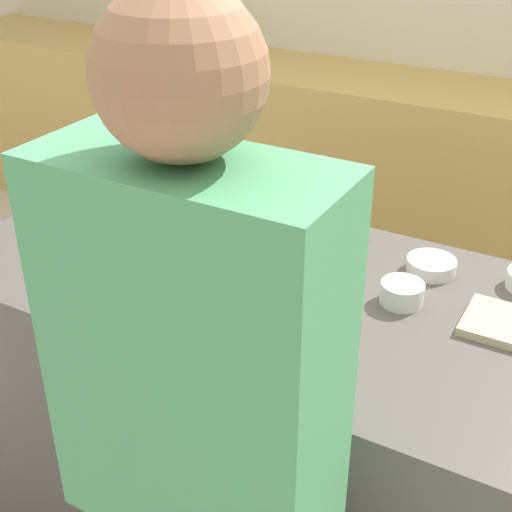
# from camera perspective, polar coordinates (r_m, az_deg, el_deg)

# --- Properties ---
(back_cabinet_block) EXTENTS (6.00, 0.60, 0.93)m
(back_cabinet_block) POSITION_cam_1_polar(r_m,az_deg,el_deg) (3.42, 15.13, 5.14)
(back_cabinet_block) COLOR tan
(back_cabinet_block) RESTS_ON ground_plane
(kitchen_island) EXTENTS (1.65, 0.79, 0.90)m
(kitchen_island) POSITION_cam_1_polar(r_m,az_deg,el_deg) (2.02, 0.91, -12.90)
(kitchen_island) COLOR #514C47
(kitchen_island) RESTS_ON ground_plane
(baking_tray) EXTENTS (0.40, 0.30, 0.01)m
(baking_tray) POSITION_cam_1_polar(r_m,az_deg,el_deg) (1.75, -1.85, -2.03)
(baking_tray) COLOR #9E9EA8
(baking_tray) RESTS_ON kitchen_island
(gingerbread_house) EXTENTS (0.18, 0.20, 0.25)m
(gingerbread_house) POSITION_cam_1_polar(r_m,az_deg,el_deg) (1.70, -1.89, 0.76)
(gingerbread_house) COLOR brown
(gingerbread_house) RESTS_ON baking_tray
(decorative_tree) EXTENTS (0.15, 0.15, 0.32)m
(decorative_tree) POSITION_cam_1_polar(r_m,az_deg,el_deg) (1.99, -6.82, 6.98)
(decorative_tree) COLOR #DBD675
(decorative_tree) RESTS_ON kitchen_island
(candy_bowl_beside_tree) EXTENTS (0.11, 0.11, 0.05)m
(candy_bowl_beside_tree) POSITION_cam_1_polar(r_m,az_deg,el_deg) (2.32, -11.36, 6.31)
(candy_bowl_beside_tree) COLOR white
(candy_bowl_beside_tree) RESTS_ON kitchen_island
(candy_bowl_far_left) EXTENTS (0.12, 0.12, 0.05)m
(candy_bowl_far_left) POSITION_cam_1_polar(r_m,az_deg,el_deg) (2.03, -10.92, 3.00)
(candy_bowl_far_left) COLOR white
(candy_bowl_far_left) RESTS_ON kitchen_island
(candy_bowl_near_tray_right) EXTENTS (0.10, 0.10, 0.05)m
(candy_bowl_near_tray_right) POSITION_cam_1_polar(r_m,az_deg,el_deg) (1.69, 11.61, -2.84)
(candy_bowl_near_tray_right) COLOR silver
(candy_bowl_near_tray_right) RESTS_ON kitchen_island
(candy_bowl_front_corner) EXTENTS (0.12, 0.12, 0.04)m
(candy_bowl_front_corner) POSITION_cam_1_polar(r_m,az_deg,el_deg) (1.84, 13.84, -0.70)
(candy_bowl_front_corner) COLOR silver
(candy_bowl_front_corner) RESTS_ON kitchen_island
(candy_bowl_center_rear) EXTENTS (0.10, 0.10, 0.05)m
(candy_bowl_center_rear) POSITION_cam_1_polar(r_m,az_deg,el_deg) (2.18, -15.83, 4.18)
(candy_bowl_center_rear) COLOR silver
(candy_bowl_center_rear) RESTS_ON kitchen_island
(person) EXTENTS (0.44, 0.55, 1.69)m
(person) POSITION_cam_1_polar(r_m,az_deg,el_deg) (1.27, -4.27, -18.03)
(person) COLOR #424C6B
(person) RESTS_ON ground_plane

